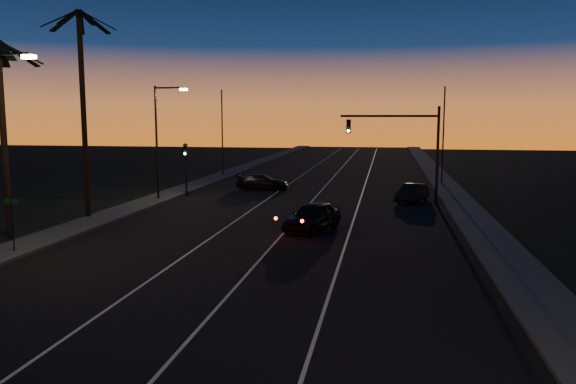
% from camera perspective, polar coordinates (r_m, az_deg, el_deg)
% --- Properties ---
extents(road, '(20.00, 170.00, 0.01)m').
position_cam_1_polar(road, '(32.67, -0.59, -3.37)').
color(road, black).
rests_on(road, ground).
extents(sidewalk_left, '(2.40, 170.00, 0.16)m').
position_cam_1_polar(sidewalk_left, '(36.38, -18.23, -2.50)').
color(sidewalk_left, '#3B3B39').
rests_on(sidewalk_left, ground).
extents(sidewalk_right, '(2.40, 170.00, 0.16)m').
position_cam_1_polar(sidewalk_right, '(32.56, 19.22, -3.71)').
color(sidewalk_right, '#3B3B39').
rests_on(sidewalk_right, ground).
extents(lane_stripe_left, '(0.12, 160.00, 0.01)m').
position_cam_1_polar(lane_stripe_left, '(33.34, -5.68, -3.16)').
color(lane_stripe_left, silver).
rests_on(lane_stripe_left, road).
extents(lane_stripe_mid, '(0.12, 160.00, 0.01)m').
position_cam_1_polar(lane_stripe_mid, '(32.58, 0.27, -3.38)').
color(lane_stripe_mid, silver).
rests_on(lane_stripe_mid, road).
extents(lane_stripe_right, '(0.12, 160.00, 0.01)m').
position_cam_1_polar(lane_stripe_right, '(32.19, 6.44, -3.56)').
color(lane_stripe_right, silver).
rests_on(lane_stripe_right, road).
extents(palm_mid, '(4.25, 4.16, 10.03)m').
position_cam_1_polar(palm_mid, '(31.86, -27.03, 6.82)').
color(palm_mid, black).
rests_on(palm_mid, ground).
extents(palm_far, '(4.25, 4.16, 12.53)m').
position_cam_1_polar(palm_far, '(36.36, -20.14, 9.34)').
color(palm_far, black).
rests_on(palm_far, ground).
extents(streetlight_left_far, '(2.55, 0.26, 8.50)m').
position_cam_1_polar(streetlight_left_far, '(42.87, -12.84, 5.88)').
color(streetlight_left_far, black).
rests_on(streetlight_left_far, ground).
extents(street_sign, '(0.70, 0.06, 2.60)m').
position_cam_1_polar(street_sign, '(28.40, -26.21, -2.46)').
color(street_sign, black).
rests_on(street_sign, ground).
extents(signal_mast, '(7.10, 0.41, 7.00)m').
position_cam_1_polar(signal_mast, '(41.55, 11.74, 5.48)').
color(signal_mast, black).
rests_on(signal_mast, ground).
extents(signal_post, '(0.28, 0.37, 4.20)m').
position_cam_1_polar(signal_post, '(44.39, -10.36, 3.20)').
color(signal_post, black).
rests_on(signal_post, ground).
extents(far_pole_left, '(0.14, 0.14, 9.00)m').
position_cam_1_polar(far_pole_left, '(59.01, -6.70, 5.92)').
color(far_pole_left, black).
rests_on(far_pole_left, ground).
extents(far_pole_right, '(0.14, 0.14, 9.00)m').
position_cam_1_polar(far_pole_right, '(53.79, 15.50, 5.52)').
color(far_pole_right, black).
rests_on(far_pole_right, ground).
extents(lead_car, '(3.33, 5.34, 1.54)m').
position_cam_1_polar(lead_car, '(31.11, 2.51, -2.48)').
color(lead_car, black).
rests_on(lead_car, road).
extents(right_car, '(2.71, 4.23, 1.32)m').
position_cam_1_polar(right_car, '(42.40, 12.52, -0.09)').
color(right_car, black).
rests_on(right_car, road).
extents(cross_car, '(4.48, 1.83, 1.30)m').
position_cam_1_polar(cross_car, '(48.36, -2.64, 1.02)').
color(cross_car, black).
rests_on(cross_car, road).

